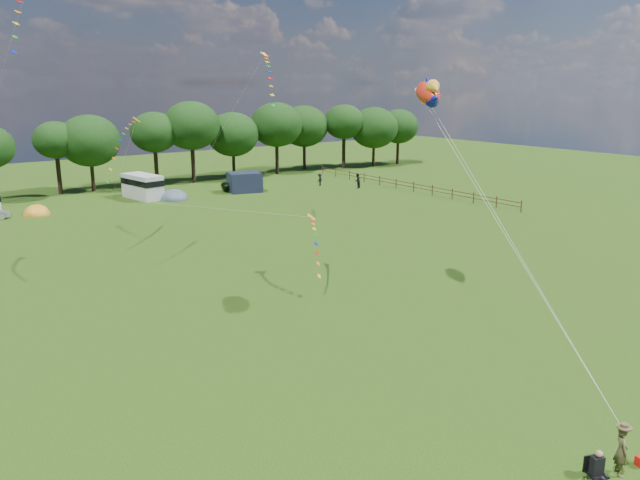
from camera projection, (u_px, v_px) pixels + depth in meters
ground_plane at (421, 356)px, 29.24m from camera, size 180.00×180.00×0.00m
tree_line at (122, 136)px, 73.72m from camera, size 102.98×10.98×10.27m
fence at (405, 184)px, 74.39m from camera, size 0.12×33.12×1.20m
car_d at (242, 185)px, 74.11m from camera, size 5.26×3.53×1.32m
campervan_c at (143, 186)px, 68.86m from camera, size 3.13×5.73×2.67m
tent_orange at (37, 215)px, 60.59m from camera, size 2.51×2.75×1.96m
tent_greyblue at (174, 199)px, 68.44m from camera, size 3.07×3.36×2.28m
awning_navy at (245, 182)px, 73.11m from camera, size 4.31×3.83×2.28m
kite_flyer at (621, 451)px, 20.23m from camera, size 0.71×0.73×1.69m
camp_chair at (596, 465)px, 19.57m from camera, size 0.68×0.70×1.33m
fish_kite at (429, 93)px, 33.46m from camera, size 2.50×3.38×1.82m
streamer_kite_b at (125, 138)px, 41.52m from camera, size 4.15×4.67×3.79m
streamer_kite_c at (314, 235)px, 39.60m from camera, size 3.17×5.01×2.81m
walker_a at (357, 181)px, 75.68m from camera, size 1.03×0.87×1.82m
walker_b at (320, 180)px, 77.63m from camera, size 1.07×0.82×1.51m
streamer_kite_d at (268, 70)px, 50.90m from camera, size 2.69×5.04×4.29m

